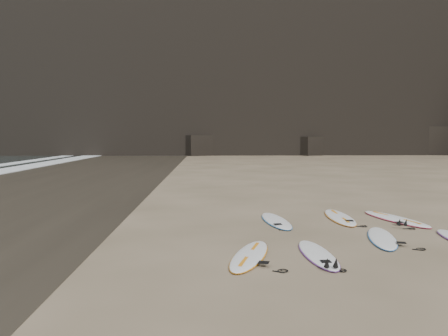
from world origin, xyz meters
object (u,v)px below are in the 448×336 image
object	(u,v)px
surfboard_5	(276,220)
surfboard_6	(340,217)
surfboard_2	(382,237)
surfboard_7	(395,219)
surfboard_1	(318,254)
surfboard_0	(250,255)

from	to	relation	value
surfboard_5	surfboard_6	world-z (taller)	surfboard_6
surfboard_2	surfboard_5	world-z (taller)	surfboard_5
surfboard_2	surfboard_5	size ratio (longest dim) A/B	0.96
surfboard_2	surfboard_6	distance (m)	2.58
surfboard_6	surfboard_7	distance (m)	1.55
surfboard_5	surfboard_7	bearing A→B (deg)	-3.01
surfboard_6	surfboard_7	bearing A→B (deg)	-8.29
surfboard_1	surfboard_5	size ratio (longest dim) A/B	0.92
surfboard_1	surfboard_6	xyz separation A→B (m)	(1.65, 3.91, 0.01)
surfboard_5	surfboard_7	world-z (taller)	surfboard_7
surfboard_5	surfboard_6	bearing A→B (deg)	7.46
surfboard_0	surfboard_6	size ratio (longest dim) A/B	0.91
surfboard_1	surfboard_5	bearing A→B (deg)	93.63
surfboard_7	surfboard_0	bearing A→B (deg)	-157.13
surfboard_2	surfboard_7	size ratio (longest dim) A/B	0.89
surfboard_2	surfboard_5	bearing A→B (deg)	149.79
surfboard_1	surfboard_6	distance (m)	4.24
surfboard_5	surfboard_7	xyz separation A→B (m)	(3.46, 0.13, 0.00)
surfboard_2	surfboard_6	world-z (taller)	surfboard_6
surfboard_7	surfboard_5	bearing A→B (deg)	166.30
surfboard_0	surfboard_1	distance (m)	1.38
surfboard_2	surfboard_7	distance (m)	2.62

